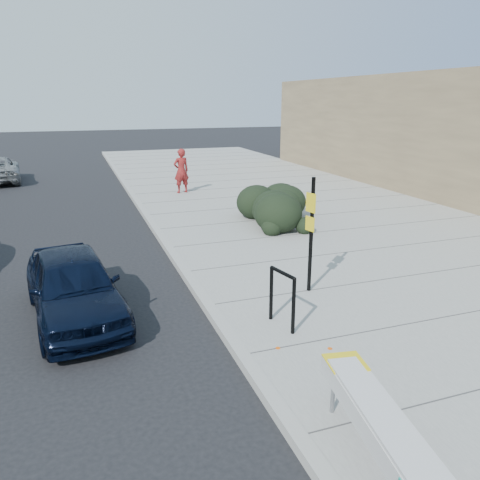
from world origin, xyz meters
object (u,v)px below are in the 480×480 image
object	(u,v)px
bike_rack	(282,293)
sedan_navy	(74,286)
bench	(377,418)
pedestrian	(181,171)
sign_post	(311,228)

from	to	relation	value
bike_rack	sedan_navy	world-z (taller)	sedan_navy
bench	pedestrian	xyz separation A→B (m)	(1.50, 16.30, 0.39)
pedestrian	sedan_navy	bearing A→B (deg)	56.04
bike_rack	pedestrian	bearing A→B (deg)	72.72
sign_post	pedestrian	xyz separation A→B (m)	(-0.10, 11.67, -0.44)
bench	sign_post	bearing A→B (deg)	80.84
bench	sedan_navy	xyz separation A→B (m)	(-3.10, 5.28, -0.05)
bike_rack	pedestrian	size ratio (longest dim) A/B	0.55
bike_rack	sign_post	bearing A→B (deg)	34.31
bike_rack	sedan_navy	distance (m)	3.98
sign_post	sedan_navy	world-z (taller)	sign_post
bench	bike_rack	distance (m)	3.38
bike_rack	sign_post	distance (m)	1.92
sign_post	pedestrian	bearing A→B (deg)	78.46
bench	pedestrian	size ratio (longest dim) A/B	1.26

